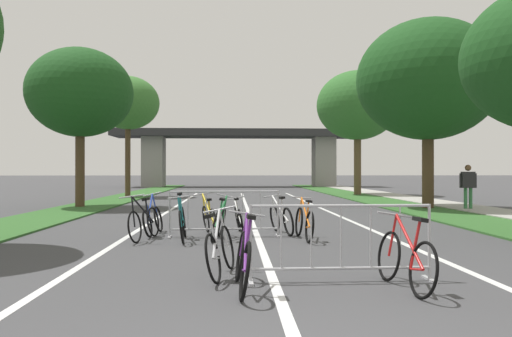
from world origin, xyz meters
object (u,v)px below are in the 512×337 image
object	(u,v)px
bicycle_white_0	(239,219)
bicycle_red_5	(405,259)
tree_right_pine_near	(428,80)
crowd_barrier_second	(224,214)
bicycle_purple_9	(243,260)
bicycle_black_3	(144,222)
tree_left_pine_far	(80,93)
crowd_barrier_nearest	(341,243)
bicycle_yellow_6	(210,219)
pedestrian_waiting	(468,183)
tree_right_oak_mid	(357,106)
tree_left_oak_near	(128,103)
bicycle_orange_4	(304,223)
bicycle_teal_2	(182,222)
bicycle_blue_1	(153,220)
bicycle_green_8	(219,222)
bicycle_white_10	(281,218)
bicycle_silver_7	(220,249)

from	to	relation	value
bicycle_white_0	bicycle_red_5	distance (m)	6.08
tree_right_pine_near	bicycle_red_5	size ratio (longest dim) A/B	4.43
crowd_barrier_second	bicycle_purple_9	world-z (taller)	crowd_barrier_second
bicycle_black_3	tree_right_pine_near	bearing A→B (deg)	-127.50
tree_left_pine_far	crowd_barrier_nearest	bearing A→B (deg)	-61.23
bicycle_black_3	bicycle_purple_9	xyz separation A→B (m)	(2.06, -4.73, 0.00)
tree_left_pine_far	bicycle_yellow_6	world-z (taller)	tree_left_pine_far
pedestrian_waiting	tree_right_oak_mid	bearing A→B (deg)	105.14
bicycle_red_5	pedestrian_waiting	bearing A→B (deg)	55.59
tree_right_pine_near	tree_right_oak_mid	world-z (taller)	tree_right_oak_mid
tree_left_oak_near	crowd_barrier_second	xyz separation A→B (m)	(5.79, -17.52, -4.80)
bicycle_orange_4	tree_left_oak_near	bearing A→B (deg)	108.54
tree_left_oak_near	tree_right_oak_mid	distance (m)	13.63
tree_right_oak_mid	bicycle_teal_2	world-z (taller)	tree_right_oak_mid
bicycle_orange_4	bicycle_blue_1	bearing A→B (deg)	160.25
tree_right_oak_mid	bicycle_green_8	world-z (taller)	tree_right_oak_mid
crowd_barrier_second	bicycle_white_0	size ratio (longest dim) A/B	1.54
bicycle_yellow_6	bicycle_white_10	size ratio (longest dim) A/B	0.95
tree_right_pine_near	crowd_barrier_second	size ratio (longest dim) A/B	2.92
bicycle_blue_1	bicycle_yellow_6	bearing A→B (deg)	1.32
tree_right_pine_near	crowd_barrier_nearest	world-z (taller)	tree_right_pine_near
crowd_barrier_second	bicycle_purple_9	distance (m)	5.17
bicycle_red_5	bicycle_silver_7	world-z (taller)	bicycle_silver_7
bicycle_green_8	bicycle_white_10	distance (m)	1.73
crowd_barrier_second	bicycle_red_5	world-z (taller)	crowd_barrier_second
bicycle_red_5	bicycle_purple_9	distance (m)	2.06
tree_left_oak_near	bicycle_white_0	world-z (taller)	tree_left_oak_near
tree_right_oak_mid	bicycle_red_5	distance (m)	25.24
bicycle_yellow_6	bicycle_silver_7	bearing A→B (deg)	-99.15
bicycle_orange_4	bicycle_purple_9	bearing A→B (deg)	-111.26
tree_left_oak_near	bicycle_yellow_6	bearing A→B (deg)	-72.42
crowd_barrier_nearest	crowd_barrier_second	xyz separation A→B (m)	(-1.67, 4.70, 0.00)
bicycle_purple_9	bicycle_blue_1	bearing A→B (deg)	107.68
tree_right_pine_near	bicycle_blue_1	world-z (taller)	tree_right_pine_near
bicycle_purple_9	bicycle_teal_2	bearing A→B (deg)	102.77
tree_left_pine_far	bicycle_blue_1	xyz separation A→B (m)	(4.33, -8.86, -4.29)
tree_left_pine_far	bicycle_white_0	bearing A→B (deg)	-54.04
bicycle_teal_2	bicycle_yellow_6	xyz separation A→B (m)	(0.54, 0.93, -0.02)
bicycle_blue_1	tree_left_pine_far	bearing A→B (deg)	120.65
bicycle_orange_4	bicycle_silver_7	distance (m)	4.13
tree_left_oak_near	bicycle_red_5	size ratio (longest dim) A/B	4.11
bicycle_teal_2	pedestrian_waiting	xyz separation A→B (m)	(9.91, 7.69, 0.65)
bicycle_orange_4	tree_right_pine_near	bearing A→B (deg)	50.29
bicycle_purple_9	pedestrian_waiting	distance (m)	15.05
bicycle_silver_7	bicycle_green_8	size ratio (longest dim) A/B	1.03
bicycle_blue_1	bicycle_orange_4	distance (m)	3.57
bicycle_teal_2	bicycle_yellow_6	distance (m)	1.07
tree_right_pine_near	bicycle_black_3	world-z (taller)	tree_right_pine_near
crowd_barrier_second	bicycle_black_3	xyz separation A→B (m)	(-1.73, -0.42, -0.14)
bicycle_silver_7	bicycle_white_10	size ratio (longest dim) A/B	0.98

